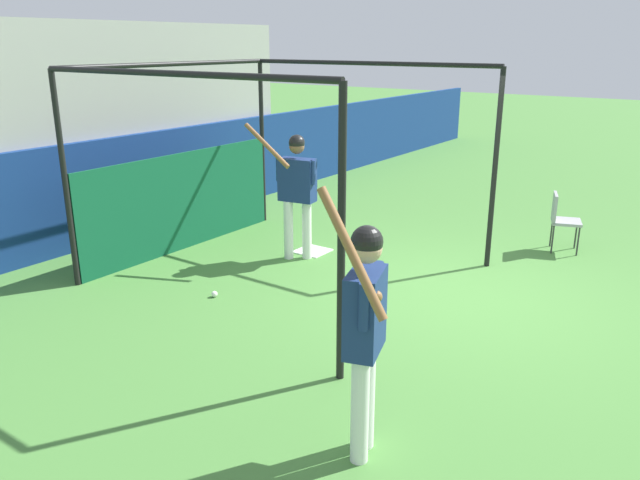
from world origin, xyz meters
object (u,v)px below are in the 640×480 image
object	(u,v)px
player_waiting	(365,323)
folding_chair	(561,216)
player_batter	(296,185)
baseball	(214,294)

from	to	relation	value
player_waiting	folding_chair	world-z (taller)	player_waiting
player_batter	baseball	world-z (taller)	player_batter
player_batter	baseball	bearing A→B (deg)	81.88
player_batter	player_waiting	distance (m)	4.40
player_batter	baseball	size ratio (longest dim) A/B	25.36
player_waiting	folding_chair	distance (m)	5.68
player_batter	baseball	xyz separation A→B (m)	(-1.68, -0.04, -1.01)
folding_chair	player_waiting	bearing A→B (deg)	-17.28
player_waiting	folding_chair	size ratio (longest dim) A/B	2.45
player_waiting	baseball	xyz separation A→B (m)	(1.51, 2.98, -1.02)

